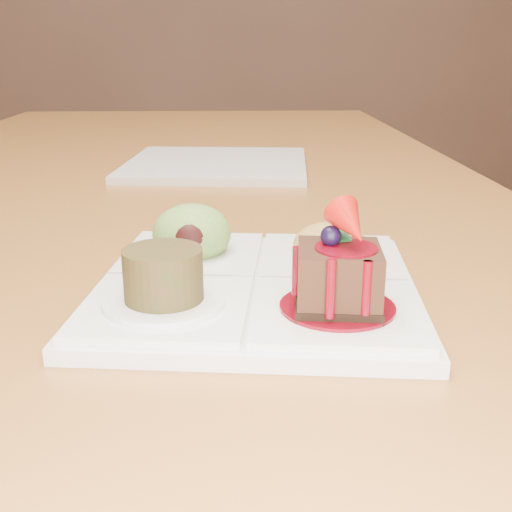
{
  "coord_description": "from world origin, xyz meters",
  "views": [
    {
      "loc": [
        0.11,
        -1.07,
        0.95
      ],
      "look_at": [
        0.13,
        -0.59,
        0.79
      ],
      "focal_mm": 45.0,
      "sensor_mm": 36.0,
      "label": 1
    }
  ],
  "objects": [
    {
      "name": "dining_table",
      "position": [
        0.0,
        0.0,
        0.68
      ],
      "size": [
        1.0,
        1.8,
        0.75
      ],
      "color": "brown",
      "rests_on": "ground"
    },
    {
      "name": "second_plate",
      "position": [
        0.09,
        -0.03,
        0.76
      ],
      "size": [
        0.31,
        0.31,
        0.01
      ],
      "primitive_type": "cube",
      "rotation": [
        0.0,
        0.0,
        -0.09
      ],
      "color": "silver",
      "rests_on": "dining_table"
    },
    {
      "name": "sampler_plate",
      "position": [
        0.13,
        -0.59,
        0.77
      ],
      "size": [
        0.28,
        0.28,
        0.1
      ],
      "rotation": [
        0.0,
        0.0,
        -0.1
      ],
      "color": "silver",
      "rests_on": "dining_table"
    }
  ]
}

